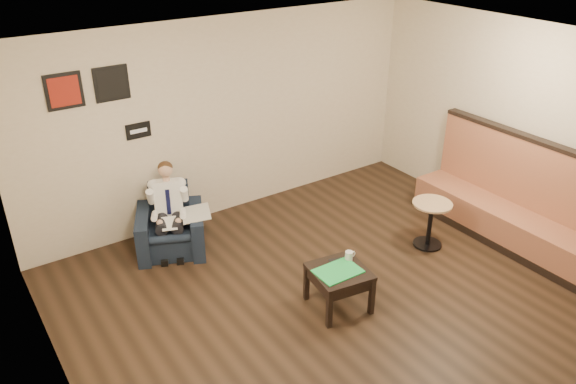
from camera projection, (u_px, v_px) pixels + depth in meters
ground at (365, 313)px, 6.23m from camera, size 6.00×6.00×0.00m
wall_back at (229, 118)px, 7.80m from camera, size 6.00×0.02×2.80m
wall_left at (65, 311)px, 4.09m from camera, size 0.02×6.00×2.80m
wall_right at (552, 140)px, 7.09m from camera, size 0.02×6.00×2.80m
ceiling at (385, 63)px, 4.95m from camera, size 6.00×6.00×0.02m
seating_sign at (138, 131)px, 7.09m from camera, size 0.32×0.02×0.20m
art_print_left at (64, 91)px, 6.40m from camera, size 0.42×0.03×0.42m
art_print_right at (112, 84)px, 6.67m from camera, size 0.42×0.03×0.42m
armchair at (170, 222)px, 7.22m from camera, size 1.11×1.11×0.81m
seated_man at (169, 216)px, 7.06m from camera, size 0.81×0.94×1.11m
lap_papers at (169, 223)px, 7.01m from camera, size 0.26×0.31×0.01m
newspaper at (196, 213)px, 7.13m from camera, size 0.49×0.54×0.01m
side_table at (339, 288)px, 6.24m from camera, size 0.68×0.68×0.49m
green_folder at (338, 271)px, 6.10m from camera, size 0.49×0.35×0.01m
coffee_mug at (349, 256)px, 6.28m from camera, size 0.10×0.10×0.10m
smartphone at (336, 260)px, 6.29m from camera, size 0.17×0.12×0.01m
banquette at (512, 193)px, 7.31m from camera, size 0.65×2.72×1.39m
cafe_table at (430, 224)px, 7.34m from camera, size 0.68×0.68×0.64m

